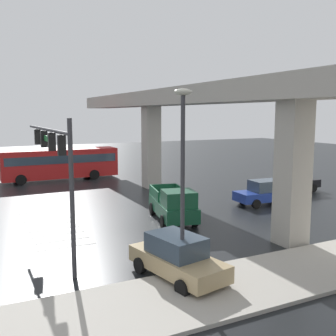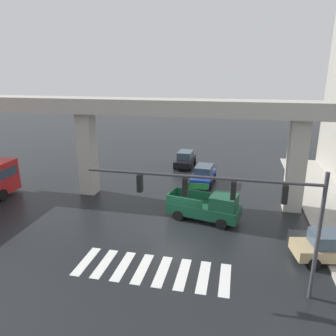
% 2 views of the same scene
% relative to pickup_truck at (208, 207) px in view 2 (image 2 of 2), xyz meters
% --- Properties ---
extents(ground_plane, '(120.00, 120.00, 0.00)m').
position_rel_pickup_truck_xyz_m(ground_plane, '(-2.26, -1.57, -0.99)').
color(ground_plane, black).
extents(crosswalk_stripes, '(8.25, 2.80, 0.01)m').
position_rel_pickup_truck_xyz_m(crosswalk_stripes, '(-2.26, -6.68, -0.98)').
color(crosswalk_stripes, silver).
rests_on(crosswalk_stripes, ground).
extents(elevated_overpass, '(48.98, 2.52, 8.21)m').
position_rel_pickup_truck_xyz_m(elevated_overpass, '(-2.26, 3.29, 6.05)').
color(elevated_overpass, '#ADA89E').
rests_on(elevated_overpass, ground).
extents(pickup_truck, '(5.39, 2.98, 2.08)m').
position_rel_pickup_truck_xyz_m(pickup_truck, '(0.00, 0.00, 0.00)').
color(pickup_truck, '#14472D').
rests_on(pickup_truck, ground).
extents(sedan_black, '(2.07, 4.35, 1.72)m').
position_rel_pickup_truck_xyz_m(sedan_black, '(-3.83, 13.12, -0.14)').
color(sedan_black, black).
rests_on(sedan_black, ground).
extents(sedan_tan, '(4.56, 2.57, 1.72)m').
position_rel_pickup_truck_xyz_m(sedan_tan, '(7.32, -3.60, -0.14)').
color(sedan_tan, tan).
rests_on(sedan_tan, ground).
extents(sedan_blue, '(2.17, 4.40, 1.72)m').
position_rel_pickup_truck_xyz_m(sedan_blue, '(-1.17, 7.88, -0.14)').
color(sedan_blue, '#1E3899').
rests_on(sedan_blue, ground).
extents(traffic_signal_mast, '(10.89, 0.32, 6.20)m').
position_rel_pickup_truck_xyz_m(traffic_signal_mast, '(1.87, -7.17, 3.69)').
color(traffic_signal_mast, '#38383D').
rests_on(traffic_signal_mast, ground).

